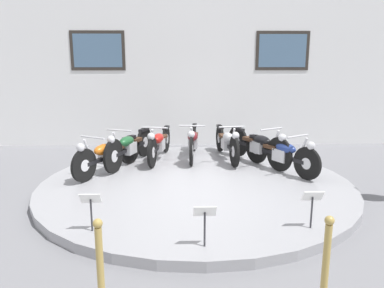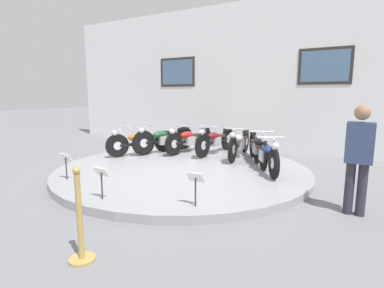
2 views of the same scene
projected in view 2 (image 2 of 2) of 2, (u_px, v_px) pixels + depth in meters
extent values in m
plane|color=slate|center=(183.00, 173.00, 6.73)|extent=(60.00, 60.00, 0.00)
cylinder|color=#99999E|center=(183.00, 170.00, 6.72)|extent=(5.52, 5.52, 0.14)
cube|color=white|center=(243.00, 77.00, 9.53)|extent=(14.00, 0.20, 4.56)
cube|color=#2D2823|center=(177.00, 72.00, 10.56)|extent=(1.40, 0.02, 1.00)
cube|color=slate|center=(177.00, 72.00, 10.56)|extent=(1.24, 0.02, 0.84)
cube|color=#2D2823|center=(325.00, 66.00, 8.23)|extent=(1.40, 0.02, 1.00)
cube|color=slate|center=(325.00, 66.00, 8.22)|extent=(1.24, 0.02, 0.84)
cylinder|color=black|center=(117.00, 146.00, 7.65)|extent=(0.34, 0.56, 0.60)
cylinder|color=silver|center=(117.00, 146.00, 7.65)|extent=(0.16, 0.22, 0.21)
cylinder|color=black|center=(165.00, 141.00, 8.35)|extent=(0.34, 0.56, 0.60)
cylinder|color=silver|center=(165.00, 141.00, 8.35)|extent=(0.16, 0.22, 0.21)
cube|color=black|center=(142.00, 143.00, 8.00)|extent=(0.66, 1.12, 0.07)
cube|color=silver|center=(141.00, 143.00, 7.98)|extent=(0.33, 0.38, 0.24)
ellipsoid|color=#D16619|center=(137.00, 137.00, 7.90)|extent=(0.42, 0.53, 0.20)
cube|color=#472D1E|center=(149.00, 138.00, 8.10)|extent=(0.33, 0.38, 0.07)
cube|color=black|center=(164.00, 132.00, 8.31)|extent=(0.26, 0.36, 0.06)
cylinder|color=silver|center=(123.00, 138.00, 7.70)|extent=(0.16, 0.24, 0.54)
cylinder|color=silver|center=(126.00, 127.00, 7.71)|extent=(0.49, 0.29, 0.03)
sphere|color=silver|center=(114.00, 133.00, 7.57)|extent=(0.15, 0.15, 0.15)
cylinder|color=black|center=(144.00, 143.00, 7.90)|extent=(0.28, 0.64, 0.66)
cylinder|color=silver|center=(144.00, 143.00, 7.90)|extent=(0.14, 0.24, 0.23)
cylinder|color=black|center=(184.00, 138.00, 8.75)|extent=(0.28, 0.64, 0.66)
cylinder|color=silver|center=(184.00, 138.00, 8.75)|extent=(0.14, 0.24, 0.23)
cube|color=black|center=(165.00, 140.00, 8.33)|extent=(0.50, 1.19, 0.07)
cube|color=silver|center=(163.00, 140.00, 8.30)|extent=(0.30, 0.37, 0.24)
ellipsoid|color=#1E562D|center=(160.00, 135.00, 8.21)|extent=(0.37, 0.53, 0.20)
cube|color=#472D1E|center=(171.00, 135.00, 8.44)|extent=(0.30, 0.37, 0.07)
cube|color=black|center=(183.00, 129.00, 8.71)|extent=(0.22, 0.37, 0.06)
cylinder|color=silver|center=(148.00, 135.00, 7.96)|extent=(0.13, 0.25, 0.54)
cylinder|color=silver|center=(151.00, 125.00, 7.98)|extent=(0.52, 0.22, 0.03)
sphere|color=silver|center=(141.00, 130.00, 7.80)|extent=(0.15, 0.15, 0.15)
cylinder|color=black|center=(174.00, 144.00, 7.86)|extent=(0.16, 0.62, 0.62)
cylinder|color=silver|center=(174.00, 144.00, 7.86)|extent=(0.10, 0.23, 0.22)
cylinder|color=black|center=(205.00, 138.00, 8.89)|extent=(0.16, 0.62, 0.62)
cylinder|color=silver|center=(205.00, 138.00, 8.89)|extent=(0.10, 0.23, 0.22)
cube|color=black|center=(190.00, 141.00, 8.38)|extent=(0.28, 1.24, 0.07)
cube|color=silver|center=(189.00, 140.00, 8.34)|extent=(0.25, 0.35, 0.24)
ellipsoid|color=red|center=(187.00, 135.00, 8.24)|extent=(0.30, 0.51, 0.20)
cube|color=#472D1E|center=(195.00, 135.00, 8.52)|extent=(0.25, 0.35, 0.07)
cube|color=black|center=(205.00, 129.00, 8.85)|extent=(0.16, 0.37, 0.06)
cylinder|color=silver|center=(177.00, 136.00, 7.94)|extent=(0.09, 0.25, 0.54)
cylinder|color=silver|center=(180.00, 126.00, 7.98)|extent=(0.54, 0.12, 0.03)
sphere|color=silver|center=(172.00, 131.00, 7.76)|extent=(0.15, 0.15, 0.15)
cylinder|color=black|center=(203.00, 145.00, 7.59)|extent=(0.11, 0.65, 0.65)
cylinder|color=silver|center=(203.00, 145.00, 7.59)|extent=(0.08, 0.23, 0.23)
cylinder|color=black|center=(227.00, 139.00, 8.69)|extent=(0.11, 0.65, 0.65)
cylinder|color=silver|center=(227.00, 139.00, 8.69)|extent=(0.08, 0.23, 0.23)
cube|color=black|center=(216.00, 142.00, 8.14)|extent=(0.17, 1.24, 0.07)
cube|color=silver|center=(215.00, 141.00, 8.10)|extent=(0.22, 0.33, 0.24)
ellipsoid|color=maroon|center=(213.00, 136.00, 8.00)|extent=(0.26, 0.50, 0.20)
cube|color=#472D1E|center=(220.00, 136.00, 8.30)|extent=(0.22, 0.33, 0.07)
cube|color=black|center=(228.00, 129.00, 8.65)|extent=(0.13, 0.37, 0.06)
cylinder|color=silver|center=(206.00, 137.00, 7.68)|extent=(0.06, 0.25, 0.54)
cylinder|color=silver|center=(208.00, 126.00, 7.72)|extent=(0.54, 0.08, 0.03)
sphere|color=silver|center=(202.00, 132.00, 7.48)|extent=(0.15, 0.15, 0.15)
cylinder|color=black|center=(233.00, 149.00, 7.05)|extent=(0.13, 0.64, 0.64)
cylinder|color=silver|center=(233.00, 149.00, 7.05)|extent=(0.09, 0.23, 0.22)
cylinder|color=black|center=(245.00, 141.00, 8.28)|extent=(0.13, 0.64, 0.64)
cylinder|color=silver|center=(245.00, 141.00, 8.28)|extent=(0.09, 0.23, 0.22)
cube|color=black|center=(240.00, 145.00, 7.66)|extent=(0.21, 1.24, 0.07)
cube|color=silver|center=(239.00, 144.00, 7.62)|extent=(0.24, 0.34, 0.24)
ellipsoid|color=#B2B5BA|center=(238.00, 139.00, 7.51)|extent=(0.27, 0.50, 0.20)
cube|color=#472D1E|center=(242.00, 138.00, 7.84)|extent=(0.24, 0.34, 0.07)
cube|color=black|center=(246.00, 131.00, 8.23)|extent=(0.14, 0.37, 0.06)
cylinder|color=silver|center=(234.00, 140.00, 7.15)|extent=(0.07, 0.25, 0.54)
cylinder|color=silver|center=(236.00, 129.00, 7.21)|extent=(0.54, 0.10, 0.03)
sphere|color=silver|center=(232.00, 135.00, 6.94)|extent=(0.15, 0.15, 0.15)
cylinder|color=black|center=(263.00, 155.00, 6.37)|extent=(0.36, 0.62, 0.67)
cylinder|color=silver|center=(263.00, 155.00, 6.37)|extent=(0.17, 0.24, 0.24)
cylinder|color=black|center=(253.00, 144.00, 7.70)|extent=(0.36, 0.62, 0.67)
cylinder|color=silver|center=(253.00, 144.00, 7.70)|extent=(0.17, 0.24, 0.24)
cube|color=black|center=(257.00, 149.00, 7.03)|extent=(0.64, 1.13, 0.07)
cube|color=silver|center=(258.00, 148.00, 6.99)|extent=(0.33, 0.38, 0.24)
ellipsoid|color=black|center=(259.00, 142.00, 6.87)|extent=(0.42, 0.53, 0.20)
cube|color=#472D1E|center=(256.00, 141.00, 7.23)|extent=(0.33, 0.38, 0.07)
cube|color=black|center=(253.00, 133.00, 7.65)|extent=(0.26, 0.37, 0.06)
cylinder|color=silver|center=(262.00, 144.00, 6.48)|extent=(0.16, 0.24, 0.54)
cylinder|color=silver|center=(262.00, 132.00, 6.55)|extent=(0.49, 0.28, 0.03)
sphere|color=silver|center=(265.00, 139.00, 6.25)|extent=(0.15, 0.15, 0.15)
cylinder|color=black|center=(274.00, 163.00, 5.72)|extent=(0.36, 0.55, 0.60)
cylinder|color=silver|center=(274.00, 163.00, 5.72)|extent=(0.16, 0.21, 0.21)
cylinder|color=black|center=(257.00, 150.00, 7.05)|extent=(0.36, 0.55, 0.60)
cylinder|color=silver|center=(257.00, 150.00, 7.05)|extent=(0.16, 0.21, 0.21)
cube|color=black|center=(265.00, 156.00, 6.39)|extent=(0.69, 1.10, 0.07)
cube|color=silver|center=(265.00, 155.00, 6.34)|extent=(0.34, 0.38, 0.24)
ellipsoid|color=navy|center=(267.00, 149.00, 6.22)|extent=(0.43, 0.53, 0.20)
cube|color=#472D1E|center=(262.00, 148.00, 6.58)|extent=(0.34, 0.38, 0.07)
cube|color=black|center=(258.00, 139.00, 7.01)|extent=(0.27, 0.36, 0.06)
cylinder|color=silver|center=(272.00, 151.00, 5.83)|extent=(0.17, 0.24, 0.54)
cylinder|color=silver|center=(271.00, 138.00, 5.90)|extent=(0.48, 0.30, 0.03)
sphere|color=silver|center=(275.00, 146.00, 5.61)|extent=(0.15, 0.15, 0.15)
cylinder|color=#333338|center=(66.00, 169.00, 5.67)|extent=(0.02, 0.02, 0.42)
cube|color=white|center=(66.00, 157.00, 5.64)|extent=(0.26, 0.11, 0.15)
cylinder|color=#333338|center=(102.00, 186.00, 4.61)|extent=(0.02, 0.02, 0.42)
cube|color=white|center=(101.00, 172.00, 4.57)|extent=(0.26, 0.11, 0.15)
cylinder|color=#333338|center=(195.00, 192.00, 4.31)|extent=(0.02, 0.02, 0.42)
cube|color=white|center=(196.00, 177.00, 4.27)|extent=(0.26, 0.11, 0.15)
cylinder|color=#2D2D38|center=(349.00, 188.00, 4.38)|extent=(0.13, 0.13, 0.78)
cylinder|color=#2D2D38|center=(362.00, 190.00, 4.30)|extent=(0.13, 0.13, 0.78)
cube|color=navy|center=(360.00, 143.00, 4.23)|extent=(0.36, 0.22, 0.58)
sphere|color=#9E7051|center=(363.00, 113.00, 4.16)|extent=(0.21, 0.21, 0.21)
cylinder|color=tan|center=(82.00, 259.00, 3.18)|extent=(0.28, 0.28, 0.03)
cylinder|color=tan|center=(80.00, 218.00, 3.10)|extent=(0.06, 0.06, 0.95)
sphere|color=tan|center=(76.00, 171.00, 3.02)|extent=(0.08, 0.08, 0.08)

